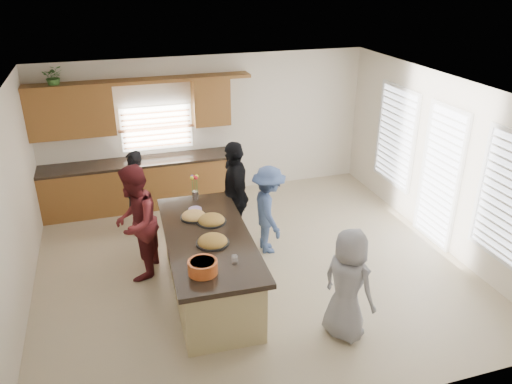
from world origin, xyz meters
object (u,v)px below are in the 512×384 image
object	(u,v)px
salad_bowl	(203,266)
woman_left_back	(136,193)
woman_left_mid	(136,223)
island	(209,266)
woman_right_back	(269,210)
woman_left_front	(235,194)
woman_right_front	(348,285)

from	to	relation	value
salad_bowl	woman_left_back	distance (m)	3.07
woman_left_mid	salad_bowl	bearing A→B (deg)	40.38
woman_left_back	woman_left_mid	distance (m)	1.35
island	woman_left_back	xyz separation A→B (m)	(-0.81, 2.13, 0.31)
salad_bowl	woman_right_back	xyz separation A→B (m)	(1.43, 1.76, -0.30)
woman_left_front	woman_right_back	distance (m)	0.62
salad_bowl	woman_right_front	distance (m)	1.80
salad_bowl	woman_right_front	size ratio (longest dim) A/B	0.24
island	woman_right_back	world-z (taller)	woman_right_back
woman_left_mid	woman_left_back	bearing A→B (deg)	-166.17
salad_bowl	woman_left_mid	size ratio (longest dim) A/B	0.20
woman_left_back	woman_right_back	size ratio (longest dim) A/B	1.02
woman_left_back	woman_right_back	distance (m)	2.35
woman_left_mid	woman_left_front	bearing A→B (deg)	124.77
woman_left_back	woman_left_front	world-z (taller)	woman_left_front
woman_left_front	salad_bowl	bearing A→B (deg)	-20.58
woman_left_mid	woman_right_back	bearing A→B (deg)	111.15
woman_left_back	woman_left_mid	bearing A→B (deg)	-25.70
salad_bowl	woman_right_back	distance (m)	2.29
salad_bowl	woman_left_mid	bearing A→B (deg)	111.82
woman_right_back	woman_right_front	xyz separation A→B (m)	(0.27, -2.27, 0.01)
woman_left_back	woman_left_front	bearing A→B (deg)	39.62
woman_left_back	woman_left_front	xyz separation A→B (m)	(1.53, -0.86, 0.16)
woman_left_mid	woman_right_front	size ratio (longest dim) A/B	1.17
woman_left_mid	woman_right_front	world-z (taller)	woman_left_mid
island	salad_bowl	distance (m)	1.09
woman_right_front	woman_left_back	bearing A→B (deg)	6.53
island	woman_right_back	size ratio (longest dim) A/B	1.85
salad_bowl	woman_left_back	size ratio (longest dim) A/B	0.24
woman_left_back	woman_right_back	world-z (taller)	woman_left_back
salad_bowl	woman_right_front	world-z (taller)	woman_right_front
woman_left_mid	woman_left_front	size ratio (longest dim) A/B	0.97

